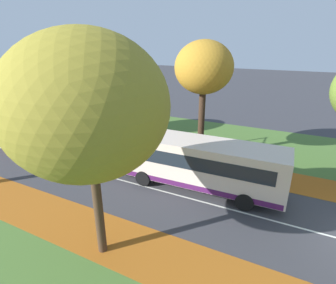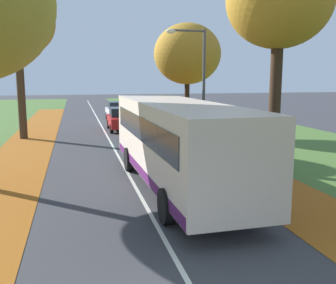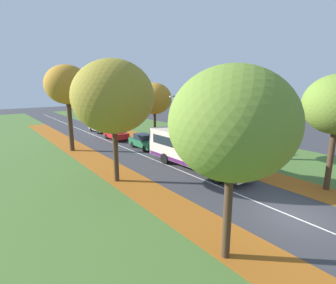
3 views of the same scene
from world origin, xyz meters
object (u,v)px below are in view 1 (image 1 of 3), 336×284
at_px(tree_right_mid, 81,80).
at_px(car_red_following, 25,137).
at_px(streetlamp_right, 143,110).
at_px(car_green_lead, 85,148).
at_px(tree_right_near, 204,69).
at_px(bus, 195,161).
at_px(tree_left_near, 87,107).

bearing_deg(tree_right_mid, car_red_following, 143.01).
height_order(streetlamp_right, car_green_lead, streetlamp_right).
xyz_separation_m(tree_right_near, car_green_lead, (-4.08, 7.65, -5.79)).
bearing_deg(streetlamp_right, tree_right_mid, 77.61).
relative_size(streetlamp_right, car_red_following, 1.42).
relative_size(tree_right_near, tree_right_mid, 1.18).
xyz_separation_m(streetlamp_right, bus, (-2.28, -4.95, -2.04)).
height_order(tree_left_near, bus, tree_left_near).
bearing_deg(streetlamp_right, car_green_lead, 117.97).
bearing_deg(streetlamp_right, tree_left_near, -159.31).
bearing_deg(tree_left_near, car_red_following, 64.35).
distance_m(streetlamp_right, bus, 5.82).
relative_size(tree_left_near, car_green_lead, 2.09).
xyz_separation_m(tree_right_near, car_red_following, (-4.49, 13.90, -5.79)).
relative_size(tree_left_near, tree_right_near, 1.04).
bearing_deg(car_red_following, bus, -89.28).
distance_m(tree_right_near, tree_right_mid, 10.96).
bearing_deg(tree_right_near, tree_left_near, 178.05).
distance_m(tree_right_mid, car_green_lead, 6.56).
bearing_deg(tree_right_mid, bus, -107.70).
bearing_deg(tree_right_mid, car_green_lead, -138.41).
distance_m(tree_right_mid, bus, 13.13).
relative_size(bus, car_red_following, 2.48).
height_order(tree_left_near, tree_right_mid, tree_left_near).
height_order(streetlamp_right, car_red_following, streetlamp_right).
distance_m(streetlamp_right, car_red_following, 10.84).
xyz_separation_m(tree_left_near, car_green_lead, (6.91, 7.28, -5.40)).
bearing_deg(bus, tree_right_near, 15.41).
distance_m(tree_left_near, car_red_following, 15.95).
bearing_deg(bus, tree_left_near, 166.89).
xyz_separation_m(tree_right_mid, bus, (-3.84, -12.05, -3.54)).
xyz_separation_m(tree_left_near, car_red_following, (6.50, 13.53, -5.40)).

